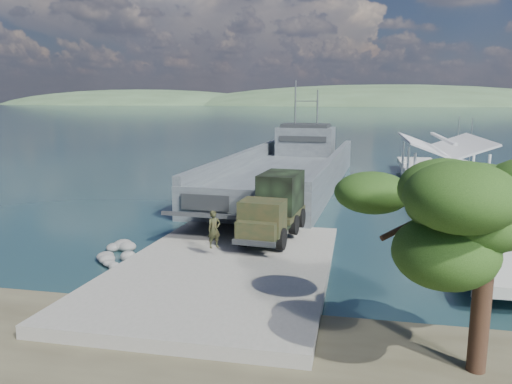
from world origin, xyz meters
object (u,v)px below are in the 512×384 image
at_px(landing_craft, 287,177).
at_px(sailboat_far, 456,166).
at_px(overhang_tree, 469,213).
at_px(military_truck, 275,206).
at_px(pier, 441,183).
at_px(sailboat_near, 468,174).
at_px(soldier, 214,237).

relative_size(landing_craft, sailboat_far, 5.94).
bearing_deg(overhang_tree, military_truck, 121.38).
xyz_separation_m(pier, military_truck, (-11.46, -14.49, 0.65)).
bearing_deg(sailboat_far, overhang_tree, -119.52).
xyz_separation_m(pier, overhang_tree, (-3.63, -27.33, 3.54)).
bearing_deg(sailboat_near, soldier, -107.09).
bearing_deg(sailboat_near, military_truck, -107.17).
xyz_separation_m(soldier, sailboat_near, (18.82, 32.67, -1.12)).
relative_size(soldier, sailboat_far, 0.30).
bearing_deg(overhang_tree, sailboat_near, 78.26).
distance_m(landing_craft, soldier, 23.78).
bearing_deg(landing_craft, sailboat_far, 44.57).
bearing_deg(pier, overhang_tree, -97.57).
height_order(pier, sailboat_far, sailboat_far).
bearing_deg(sailboat_near, landing_craft, -141.33).
xyz_separation_m(landing_craft, sailboat_near, (18.41, 8.90, -0.57)).
bearing_deg(landing_craft, pier, -16.68).
distance_m(soldier, overhang_tree, 13.83).
bearing_deg(military_truck, sailboat_near, 65.71).
bearing_deg(pier, landing_craft, 159.84).
distance_m(pier, overhang_tree, 27.79).
bearing_deg(soldier, military_truck, 19.08).
relative_size(pier, soldier, 22.72).
xyz_separation_m(soldier, sailboat_far, (18.93, 39.92, -1.12)).
xyz_separation_m(military_truck, sailboat_far, (16.49, 35.59, -1.90)).
relative_size(sailboat_near, sailboat_far, 1.02).
xyz_separation_m(military_truck, soldier, (-2.44, -4.33, -0.78)).
xyz_separation_m(landing_craft, overhang_tree, (9.85, -32.27, 4.22)).
distance_m(military_truck, sailboat_far, 39.27).
relative_size(landing_craft, soldier, 19.84).
bearing_deg(military_truck, landing_craft, 101.69).
distance_m(soldier, sailboat_near, 37.72).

